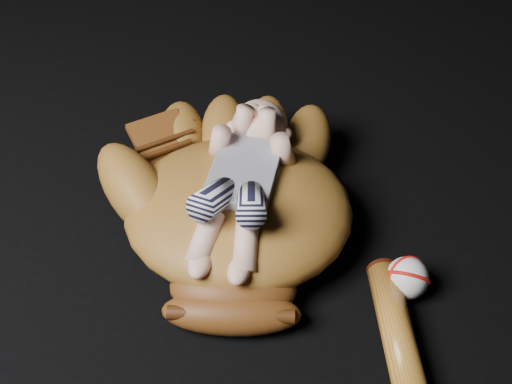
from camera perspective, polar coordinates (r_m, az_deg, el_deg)
baseball_glove at (r=1.14m, az=-1.43°, el=-0.83°), size 0.54×0.59×0.16m
newborn_baby at (r=1.10m, az=-1.28°, el=0.75°), size 0.17×0.36×0.15m
baseball at (r=1.12m, az=12.00°, el=-6.76°), size 0.08×0.08×0.07m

